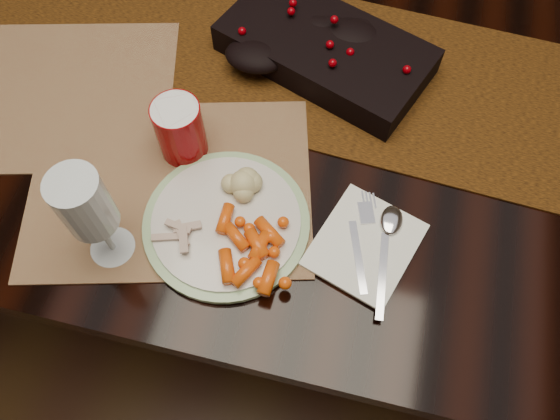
% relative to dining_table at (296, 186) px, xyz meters
% --- Properties ---
extents(floor, '(5.00, 5.00, 0.00)m').
position_rel_dining_table_xyz_m(floor, '(0.00, 0.00, -0.38)').
color(floor, black).
rests_on(floor, ground).
extents(dining_table, '(1.80, 1.00, 0.75)m').
position_rel_dining_table_xyz_m(dining_table, '(0.00, 0.00, 0.00)').
color(dining_table, black).
rests_on(dining_table, floor).
extents(table_runner, '(1.73, 0.47, 0.00)m').
position_rel_dining_table_xyz_m(table_runner, '(0.05, 0.03, 0.38)').
color(table_runner, '#583712').
rests_on(table_runner, dining_table).
extents(centerpiece, '(0.39, 0.30, 0.07)m').
position_rel_dining_table_xyz_m(centerpiece, '(0.03, 0.04, 0.41)').
color(centerpiece, black).
rests_on(centerpiece, table_runner).
extents(placemat_main, '(0.50, 0.42, 0.00)m').
position_rel_dining_table_xyz_m(placemat_main, '(-0.15, -0.26, 0.38)').
color(placemat_main, '#955939').
rests_on(placemat_main, dining_table).
extents(placemat_second, '(0.50, 0.42, 0.00)m').
position_rel_dining_table_xyz_m(placemat_second, '(-0.42, -0.14, 0.38)').
color(placemat_second, '#94673F').
rests_on(placemat_second, dining_table).
extents(dinner_plate, '(0.30, 0.30, 0.01)m').
position_rel_dining_table_xyz_m(dinner_plate, '(-0.05, -0.31, 0.39)').
color(dinner_plate, silver).
rests_on(dinner_plate, placemat_main).
extents(baby_carrots, '(0.14, 0.13, 0.02)m').
position_rel_dining_table_xyz_m(baby_carrots, '(-0.01, -0.34, 0.40)').
color(baby_carrots, '#E54D0B').
rests_on(baby_carrots, dinner_plate).
extents(mashed_potatoes, '(0.09, 0.08, 0.04)m').
position_rel_dining_table_xyz_m(mashed_potatoes, '(-0.05, -0.25, 0.41)').
color(mashed_potatoes, beige).
rests_on(mashed_potatoes, dinner_plate).
extents(turkey_shreds, '(0.09, 0.08, 0.02)m').
position_rel_dining_table_xyz_m(turkey_shreds, '(-0.11, -0.34, 0.40)').
color(turkey_shreds, '#A79487').
rests_on(turkey_shreds, dinner_plate).
extents(napkin, '(0.18, 0.19, 0.01)m').
position_rel_dining_table_xyz_m(napkin, '(0.16, -0.29, 0.38)').
color(napkin, white).
rests_on(napkin, placemat_main).
extents(fork, '(0.07, 0.14, 0.00)m').
position_rel_dining_table_xyz_m(fork, '(0.15, -0.30, 0.39)').
color(fork, silver).
rests_on(fork, napkin).
extents(spoon, '(0.05, 0.17, 0.00)m').
position_rel_dining_table_xyz_m(spoon, '(0.19, -0.31, 0.39)').
color(spoon, silver).
rests_on(spoon, napkin).
extents(red_cup, '(0.08, 0.08, 0.10)m').
position_rel_dining_table_xyz_m(red_cup, '(-0.15, -0.19, 0.43)').
color(red_cup, '#880003').
rests_on(red_cup, placemat_main).
extents(wine_glass, '(0.09, 0.09, 0.19)m').
position_rel_dining_table_xyz_m(wine_glass, '(-0.20, -0.38, 0.47)').
color(wine_glass, white).
rests_on(wine_glass, dining_table).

